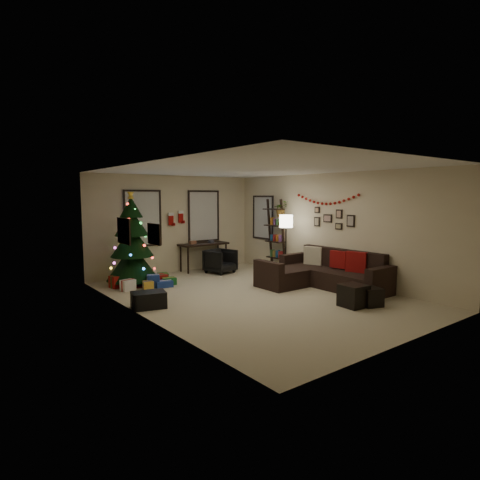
% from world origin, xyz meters
% --- Properties ---
extents(floor, '(7.00, 7.00, 0.00)m').
position_xyz_m(floor, '(0.00, 0.00, 0.00)').
color(floor, '#BFB391').
rests_on(floor, ground).
extents(ceiling, '(7.00, 7.00, 0.00)m').
position_xyz_m(ceiling, '(0.00, 0.00, 2.70)').
color(ceiling, white).
rests_on(ceiling, floor).
extents(wall_back, '(5.00, 0.00, 5.00)m').
position_xyz_m(wall_back, '(0.00, 3.50, 1.35)').
color(wall_back, beige).
rests_on(wall_back, floor).
extents(wall_front, '(5.00, 0.00, 5.00)m').
position_xyz_m(wall_front, '(0.00, -3.50, 1.35)').
color(wall_front, beige).
rests_on(wall_front, floor).
extents(wall_left, '(0.00, 7.00, 7.00)m').
position_xyz_m(wall_left, '(-2.50, 0.00, 1.35)').
color(wall_left, beige).
rests_on(wall_left, floor).
extents(wall_right, '(0.00, 7.00, 7.00)m').
position_xyz_m(wall_right, '(2.50, 0.00, 1.35)').
color(wall_right, beige).
rests_on(wall_right, floor).
extents(window_back_left, '(1.05, 0.06, 1.50)m').
position_xyz_m(window_back_left, '(-0.95, 3.47, 1.55)').
color(window_back_left, '#728CB2').
rests_on(window_back_left, wall_back).
extents(window_back_right, '(1.05, 0.06, 1.50)m').
position_xyz_m(window_back_right, '(0.95, 3.47, 1.55)').
color(window_back_right, '#728CB2').
rests_on(window_back_right, wall_back).
extents(window_right_wall, '(0.06, 0.90, 1.30)m').
position_xyz_m(window_right_wall, '(2.47, 2.55, 1.50)').
color(window_right_wall, '#728CB2').
rests_on(window_right_wall, wall_right).
extents(christmas_tree, '(1.24, 1.24, 2.31)m').
position_xyz_m(christmas_tree, '(-1.58, 2.68, 0.96)').
color(christmas_tree, black).
rests_on(christmas_tree, floor).
extents(presents, '(1.50, 1.19, 0.30)m').
position_xyz_m(presents, '(-1.33, 2.31, 0.11)').
color(presents, maroon).
rests_on(presents, floor).
extents(sofa, '(1.89, 2.75, 0.87)m').
position_xyz_m(sofa, '(1.84, -0.30, 0.28)').
color(sofa, black).
rests_on(sofa, floor).
extents(pillow_red_a, '(0.25, 0.49, 0.47)m').
position_xyz_m(pillow_red_a, '(2.21, -0.99, 0.64)').
color(pillow_red_a, maroon).
rests_on(pillow_red_a, sofa).
extents(pillow_red_b, '(0.17, 0.42, 0.41)m').
position_xyz_m(pillow_red_b, '(2.21, -0.48, 0.64)').
color(pillow_red_b, maroon).
rests_on(pillow_red_b, sofa).
extents(pillow_cream, '(0.29, 0.48, 0.47)m').
position_xyz_m(pillow_cream, '(2.21, 0.31, 0.63)').
color(pillow_cream, beige).
rests_on(pillow_cream, sofa).
extents(ottoman_near, '(0.49, 0.49, 0.43)m').
position_xyz_m(ottoman_near, '(1.01, -1.83, 0.22)').
color(ottoman_near, black).
rests_on(ottoman_near, floor).
extents(ottoman_far, '(0.48, 0.48, 0.36)m').
position_xyz_m(ottoman_far, '(1.31, -2.00, 0.18)').
color(ottoman_far, black).
rests_on(ottoman_far, floor).
extents(desk, '(1.46, 0.52, 0.79)m').
position_xyz_m(desk, '(0.79, 3.22, 0.69)').
color(desk, black).
rests_on(desk, floor).
extents(desk_chair, '(0.78, 0.75, 0.67)m').
position_xyz_m(desk_chair, '(0.92, 2.57, 0.33)').
color(desk_chair, black).
rests_on(desk_chair, floor).
extents(bookshelf, '(0.30, 0.60, 2.06)m').
position_xyz_m(bookshelf, '(2.30, 1.81, 0.99)').
color(bookshelf, black).
rests_on(bookshelf, floor).
extents(potted_plant, '(0.56, 0.50, 0.56)m').
position_xyz_m(potted_plant, '(2.30, 1.62, 1.85)').
color(potted_plant, '#4C4C4C').
rests_on(potted_plant, bookshelf).
extents(floor_lamp, '(0.35, 0.35, 1.65)m').
position_xyz_m(floor_lamp, '(1.95, 1.04, 1.37)').
color(floor_lamp, black).
rests_on(floor_lamp, floor).
extents(art_map, '(0.04, 0.60, 0.50)m').
position_xyz_m(art_map, '(-2.48, 0.88, 1.47)').
color(art_map, black).
rests_on(art_map, wall_left).
extents(art_abstract, '(0.04, 0.45, 0.35)m').
position_xyz_m(art_abstract, '(-2.48, -0.44, 1.51)').
color(art_abstract, black).
rests_on(art_abstract, wall_left).
extents(gallery, '(0.03, 1.25, 0.54)m').
position_xyz_m(gallery, '(2.48, -0.07, 1.57)').
color(gallery, black).
rests_on(gallery, wall_right).
extents(garland, '(0.08, 1.90, 0.30)m').
position_xyz_m(garland, '(2.45, 0.14, 2.06)').
color(garland, '#A5140C').
rests_on(garland, wall_right).
extents(stocking_left, '(0.20, 0.05, 0.36)m').
position_xyz_m(stocking_left, '(-0.14, 3.41, 1.51)').
color(stocking_left, '#990F0C').
rests_on(stocking_left, wall_back).
extents(stocking_right, '(0.20, 0.05, 0.36)m').
position_xyz_m(stocking_right, '(0.19, 3.45, 1.56)').
color(stocking_right, '#990F0C').
rests_on(stocking_right, wall_back).
extents(storage_bin, '(0.71, 0.56, 0.32)m').
position_xyz_m(storage_bin, '(-2.18, 0.49, 0.16)').
color(storage_bin, black).
rests_on(storage_bin, floor).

